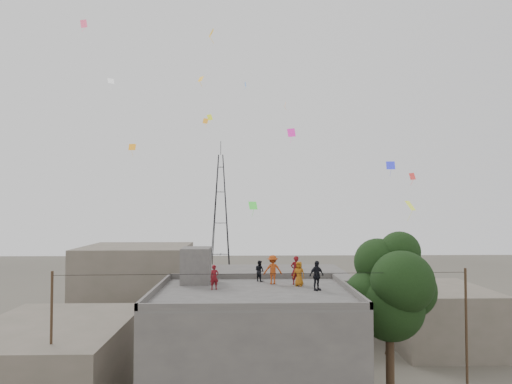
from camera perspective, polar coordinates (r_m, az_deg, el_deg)
main_building at (r=23.20m, az=-0.41°, el=-20.55°), size 10.00×8.00×6.10m
parapet at (r=22.39m, az=-0.41°, el=-12.76°), size 10.00×8.00×0.30m
stair_head_box at (r=24.97m, az=-7.98°, el=-9.64°), size 1.60×1.80×2.00m
neighbor_west at (r=27.55m, az=-25.57°, el=-19.62°), size 8.00×10.00×4.00m
neighbor_north at (r=36.93m, az=2.40°, el=-14.40°), size 12.00×9.00×5.00m
neighbor_northwest at (r=39.80m, az=-15.72°, el=-11.95°), size 9.00×8.00×7.00m
neighbor_east at (r=36.03m, az=23.00°, el=-15.05°), size 7.00×8.00×4.40m
tree at (r=24.27m, az=17.65°, el=-12.18°), size 4.90×4.60×9.10m
utility_line at (r=21.78m, az=1.04°, el=-19.64°), size 20.12×0.62×7.40m
transmission_tower at (r=62.11m, az=-4.75°, el=-3.25°), size 2.97×2.97×20.01m
person_red_adult at (r=24.34m, az=5.31°, el=-10.35°), size 0.65×0.50×1.58m
person_orange_child at (r=23.91m, az=5.75°, el=-10.79°), size 0.77×0.67×1.34m
person_dark_child at (r=25.29m, az=0.47°, el=-10.46°), size 0.74×0.74×1.21m
person_dark_adult at (r=22.79m, az=8.08°, el=-10.98°), size 0.96×0.77×1.53m
person_orange_adult at (r=24.41m, az=2.25°, el=-10.30°), size 1.07×0.65×1.61m
person_red_child at (r=22.97m, az=-5.57°, el=-11.24°), size 0.54×0.45×1.27m
kites at (r=28.84m, az=0.92°, el=8.62°), size 22.12×14.82×11.68m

